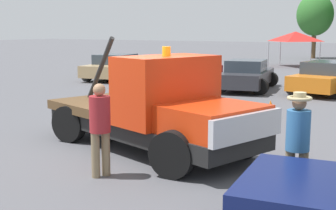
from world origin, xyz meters
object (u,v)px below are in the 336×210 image
Objects in this scene: tree_left at (315,15)px; traffic_cone at (270,110)px; parked_car_tan at (117,67)px; parked_car_maroon at (180,71)px; parked_car_charcoal at (247,75)px; person_near_truck at (298,137)px; parked_car_orange at (329,78)px; tow_truck at (159,111)px; canopy_tent_red at (295,36)px; person_at_hood at (100,123)px.

tree_left is 30.35m from traffic_cone.
parked_car_tan and parked_car_maroon have the same top height.
parked_car_charcoal is at bearing 116.36° from traffic_cone.
parked_car_orange is at bearing 0.75° from person_near_truck.
tow_truck is 1.20× the size of parked_car_orange.
parked_car_maroon is 8.93m from traffic_cone.
parked_car_tan is 1.01× the size of parked_car_orange.
person_near_truck is at bearing -75.33° from canopy_tent_red.
parked_car_maroon is 1.06× the size of parked_car_charcoal.
canopy_tent_red is (-3.47, 26.95, 1.12)m from person_at_hood.
person_at_hood is 13.16m from parked_car_charcoal.
person_at_hood reaches higher than parked_car_tan.
tow_truck is 15.21m from parked_car_tan.
person_at_hood is 0.34× the size of parked_car_tan.
canopy_tent_red is at bearing -58.16° from person_at_hood.
tow_truck is 1.04× the size of tree_left.
person_near_truck is 13.55m from parked_car_charcoal.
tow_truck is 1.19× the size of parked_car_tan.
traffic_cone is (0.98, 7.11, -0.74)m from person_at_hood.
tree_left is at bearing 116.05° from tow_truck.
traffic_cone is at bearing 12.64° from person_near_truck.
tree_left is at bearing 6.93° from parked_car_maroon.
canopy_tent_red is at bearing 102.64° from traffic_cone.
person_near_truck is 0.35× the size of parked_car_orange.
traffic_cone is (5.31, -29.66, -3.61)m from tree_left.
person_near_truck is 0.35× the size of parked_car_maroon.
person_near_truck reaches higher than person_at_hood.
canopy_tent_red is (1.96, 13.65, 1.47)m from parked_car_maroon.
traffic_cone is at bearing -130.03° from parked_car_tan.
parked_car_orange is 23.94m from tree_left.
tow_truck is 10.85× the size of traffic_cone.
parked_car_tan and parked_car_charcoal have the same top height.
parked_car_charcoal is 24.09m from tree_left.
person_at_hood is at bearing -83.28° from tree_left.
parked_car_tan is 0.87× the size of tree_left.
parked_car_tan is (-12.99, 13.24, -0.37)m from person_near_truck.
person_near_truck reaches higher than parked_car_tan.
parked_car_tan is (-9.59, 11.80, -0.27)m from tow_truck.
tow_truck reaches higher than person_near_truck.
traffic_cone is at bearing -77.36° from canopy_tent_red.
parked_car_maroon is at bearing 103.21° from parked_car_orange.
parked_car_charcoal and parked_car_orange have the same top height.
parked_car_tan is (-9.55, 13.82, -0.35)m from person_at_hood.
parked_car_charcoal is 0.94× the size of parked_car_orange.
tow_truck is at bearing -148.42° from parked_car_tan.
parked_car_tan is at bearing 36.50° from person_near_truck.
canopy_tent_red is at bearing 6.73° from person_near_truck.
traffic_cone is (0.94, 5.09, -0.66)m from tow_truck.
parked_car_charcoal is at bearing 111.94° from parked_car_orange.
tow_truck is 35.14m from tree_left.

